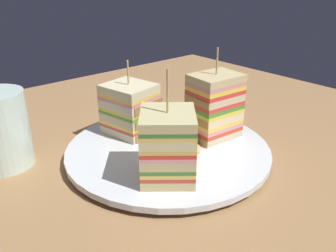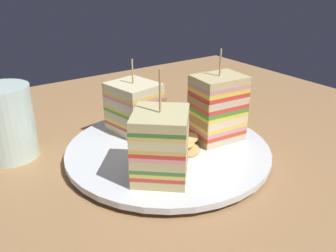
# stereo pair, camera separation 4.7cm
# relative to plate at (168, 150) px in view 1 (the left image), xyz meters

# --- Properties ---
(ground_plane) EXTENTS (0.90, 0.83, 0.02)m
(ground_plane) POSITION_rel_plate_xyz_m (0.00, 0.00, -0.02)
(ground_plane) COLOR #A1754A
(plate) EXTENTS (0.27, 0.27, 0.01)m
(plate) POSITION_rel_plate_xyz_m (0.00, 0.00, 0.00)
(plate) COLOR silver
(plate) RESTS_ON ground_plane
(sandwich_wedge_0) EXTENTS (0.09, 0.09, 0.13)m
(sandwich_wedge_0) POSITION_rel_plate_xyz_m (-0.05, -0.05, 0.04)
(sandwich_wedge_0) COLOR #D9C07B
(sandwich_wedge_0) RESTS_ON plate
(sandwich_wedge_1) EXTENTS (0.07, 0.06, 0.12)m
(sandwich_wedge_1) POSITION_rel_plate_xyz_m (0.07, -0.02, 0.05)
(sandwich_wedge_1) COLOR beige
(sandwich_wedge_1) RESTS_ON plate
(sandwich_wedge_2) EXTENTS (0.07, 0.08, 0.10)m
(sandwich_wedge_2) POSITION_rel_plate_xyz_m (-0.01, 0.07, 0.04)
(sandwich_wedge_2) COLOR beige
(sandwich_wedge_2) RESTS_ON plate
(chip_pile) EXTENTS (0.06, 0.06, 0.01)m
(chip_pile) POSITION_rel_plate_xyz_m (0.01, -0.02, 0.01)
(chip_pile) COLOR #DAB263
(chip_pile) RESTS_ON plate
(spoon) EXTENTS (0.04, 0.16, 0.01)m
(spoon) POSITION_rel_plate_xyz_m (0.06, 0.22, -0.00)
(spoon) COLOR silver
(spoon) RESTS_ON ground_plane
(drinking_glass) EXTENTS (0.07, 0.07, 0.10)m
(drinking_glass) POSITION_rel_plate_xyz_m (-0.17, 0.12, 0.03)
(drinking_glass) COLOR silver
(drinking_glass) RESTS_ON ground_plane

